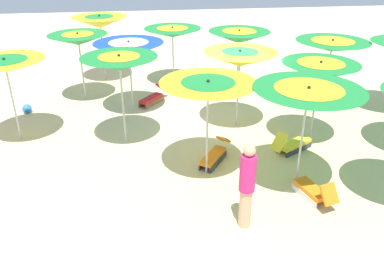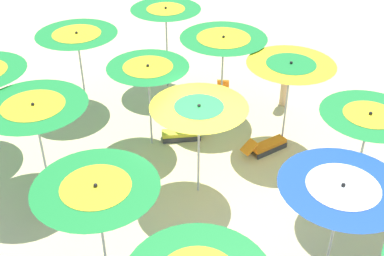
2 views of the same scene
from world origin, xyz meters
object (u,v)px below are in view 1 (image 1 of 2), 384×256
Objects in this scene: lounger_1 at (292,144)px; lounger_2 at (215,155)px; beach_umbrella_12 at (239,37)px; beachgoer_0 at (247,185)px; beach_umbrella_3 at (308,96)px; beach_ball at (27,109)px; beach_umbrella_6 at (129,49)px; beach_umbrella_7 at (240,59)px; lounger_4 at (314,191)px; beach_umbrella_5 at (78,39)px; beach_umbrella_8 at (320,71)px; beach_umbrella_11 at (173,33)px; lounger_3 at (153,97)px; beach_umbrella_0 at (5,66)px; beach_umbrella_1 at (119,63)px; beach_umbrella_2 at (208,90)px; lounger_0 at (308,94)px; beach_umbrella_10 at (100,22)px; beach_umbrella_13 at (332,46)px.

lounger_2 is (2.10, 0.24, -0.02)m from lounger_1.
beach_umbrella_12 reaches higher than beachgoer_0.
beach_ball is (7.03, -4.97, -2.01)m from beach_umbrella_3.
beach_umbrella_6 is (3.68, -4.70, -0.13)m from beach_umbrella_3.
lounger_4 is (-0.78, 3.82, -1.81)m from beach_umbrella_7.
beach_umbrella_5 is 8.17m from beachgoer_0.
beach_umbrella_11 is (3.32, -5.18, -0.07)m from beach_umbrella_8.
beachgoer_0 reaches higher than beach_ball.
beach_umbrella_3 is 6.40m from lounger_3.
beach_umbrella_0 reaches higher than lounger_2.
beach_umbrella_1 reaches higher than beachgoer_0.
beach_umbrella_2 is 1.88× the size of lounger_0.
lounger_3 is (-2.30, 0.66, -1.88)m from beach_umbrella_5.
beach_umbrella_1 is at bearing 168.98° from beach_umbrella_0.
beach_umbrella_7 is 3.64m from lounger_3.
beach_umbrella_3 is at bearing -136.78° from lounger_1.
beach_umbrella_12 is 1.78× the size of lounger_0.
lounger_0 is at bearing -115.01° from beach_umbrella_3.
beach_umbrella_3 is 0.95× the size of beach_umbrella_10.
beach_umbrella_0 is at bearing 26.69° from beach_umbrella_6.
beachgoer_0 is 8.32m from beach_ball.
beach_umbrella_6 is (-1.64, 1.25, -0.05)m from beach_umbrella_5.
beach_umbrella_11 reaches higher than beach_ball.
beach_umbrella_12 is 1.79× the size of lounger_3.
beach_umbrella_13 is 1.89m from lounger_0.
beach_umbrella_5 is 2.06m from beach_umbrella_6.
lounger_0 is at bearing -53.01° from beach_umbrella_13.
beach_umbrella_7 is 1.06× the size of beach_umbrella_11.
beach_ball is at bearing 30.58° from beachgoer_0.
lounger_1 reaches higher than beach_ball.
lounger_3 is (3.48, -3.80, -0.01)m from lounger_1.
beach_umbrella_5 is at bearing -67.34° from lounger_3.
beach_umbrella_0 is 9.41m from lounger_0.
beach_umbrella_5 is at bearing -31.19° from beach_umbrella_8.
beach_umbrella_8 is 1.83× the size of lounger_3.
beach_umbrella_0 reaches higher than beach_umbrella_13.
beach_umbrella_12 reaches higher than lounger_4.
beach_umbrella_13 is at bearing -121.51° from beach_umbrella_8.
lounger_2 is (-3.68, 4.69, -1.89)m from beach_umbrella_5.
beach_umbrella_13 is at bearing -164.28° from beach_umbrella_1.
beach_umbrella_13 is 1.82× the size of lounger_2.
lounger_4 is at bearing -80.46° from beachgoer_0.
beach_umbrella_10 is at bearing -107.51° from lounger_3.
beach_umbrella_10 is 1.40× the size of beachgoer_0.
beach_umbrella_8 is at bearing -120.23° from beach_umbrella_3.
beach_umbrella_7 is 2.18m from beach_umbrella_8.
beach_umbrella_13 is at bearing 177.32° from beach_umbrella_6.
lounger_2 is 2.56m from lounger_4.
beach_umbrella_3 is at bearing 1.52° from lounger_4.
beach_umbrella_1 is 3.68m from beach_umbrella_5.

